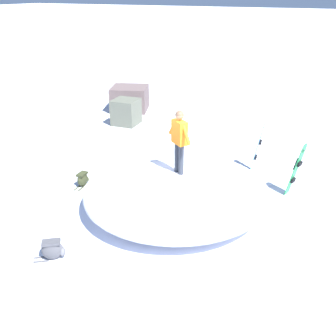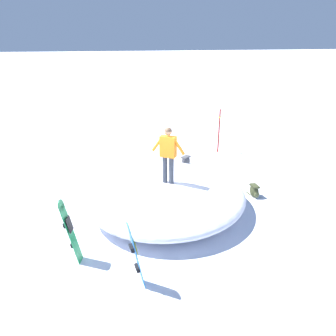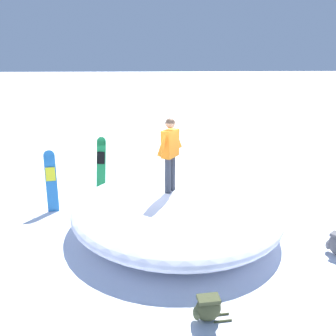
{
  "view_description": "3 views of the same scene",
  "coord_description": "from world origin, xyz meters",
  "px_view_note": "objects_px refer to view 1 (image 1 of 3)",
  "views": [
    {
      "loc": [
        -3.33,
        8.45,
        5.26
      ],
      "look_at": [
        0.52,
        0.61,
        1.13
      ],
      "focal_mm": 40.58,
      "sensor_mm": 36.0,
      "label": 1
    },
    {
      "loc": [
        -1.5,
        -7.91,
        4.9
      ],
      "look_at": [
        0.39,
        0.69,
        1.26
      ],
      "focal_mm": 34.08,
      "sensor_mm": 36.0,
      "label": 2
    },
    {
      "loc": [
        7.34,
        -0.3,
        3.76
      ],
      "look_at": [
        -0.19,
        0.37,
        1.33
      ],
      "focal_mm": 35.72,
      "sensor_mm": 36.0,
      "label": 3
    }
  ],
  "objects_px": {
    "snowboard_primary_upright": "(296,169)",
    "backpack_near": "(53,250)",
    "snowboard_secondary_upright": "(258,147)",
    "backpack_far": "(83,179)",
    "snowboarder_standing": "(179,138)"
  },
  "relations": [
    {
      "from": "snowboard_primary_upright",
      "to": "backpack_near",
      "type": "xyz_separation_m",
      "value": [
        4.12,
        5.09,
        -0.6
      ]
    },
    {
      "from": "snowboard_secondary_upright",
      "to": "backpack_near",
      "type": "distance_m",
      "value": 6.86
    },
    {
      "from": "snowboard_primary_upright",
      "to": "backpack_far",
      "type": "bearing_deg",
      "value": 20.4
    },
    {
      "from": "backpack_near",
      "to": "backpack_far",
      "type": "height_order",
      "value": "backpack_near"
    },
    {
      "from": "snowboard_primary_upright",
      "to": "backpack_near",
      "type": "height_order",
      "value": "snowboard_primary_upright"
    },
    {
      "from": "snowboarder_standing",
      "to": "snowboard_primary_upright",
      "type": "xyz_separation_m",
      "value": [
        -2.68,
        -1.82,
        -1.06
      ]
    },
    {
      "from": "snowboard_primary_upright",
      "to": "backpack_far",
      "type": "relative_size",
      "value": 2.7
    },
    {
      "from": "snowboarder_standing",
      "to": "backpack_far",
      "type": "relative_size",
      "value": 2.77
    },
    {
      "from": "snowboard_primary_upright",
      "to": "snowboarder_standing",
      "type": "bearing_deg",
      "value": 34.11
    },
    {
      "from": "backpack_far",
      "to": "backpack_near",
      "type": "bearing_deg",
      "value": 116.98
    },
    {
      "from": "backpack_far",
      "to": "snowboard_secondary_upright",
      "type": "bearing_deg",
      "value": -142.96
    },
    {
      "from": "snowboard_primary_upright",
      "to": "snowboard_secondary_upright",
      "type": "height_order",
      "value": "snowboard_primary_upright"
    },
    {
      "from": "backpack_near",
      "to": "backpack_far",
      "type": "xyz_separation_m",
      "value": [
        1.52,
        -2.99,
        -0.02
      ]
    },
    {
      "from": "snowboarder_standing",
      "to": "backpack_far",
      "type": "xyz_separation_m",
      "value": [
        2.96,
        0.28,
        -1.68
      ]
    },
    {
      "from": "snowboard_secondary_upright",
      "to": "backpack_near",
      "type": "bearing_deg",
      "value": 66.01
    }
  ]
}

